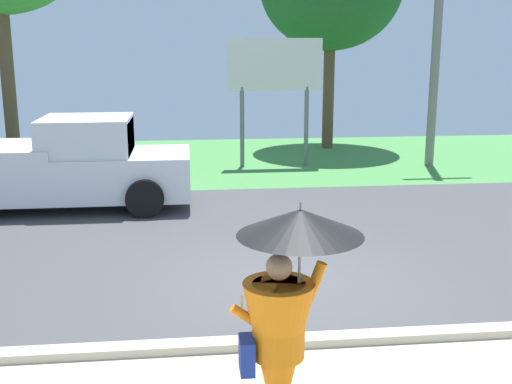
{
  "coord_description": "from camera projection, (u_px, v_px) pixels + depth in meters",
  "views": [
    {
      "loc": [
        -1.41,
        -8.56,
        3.36
      ],
      "look_at": [
        -0.34,
        1.0,
        1.1
      ],
      "focal_mm": 44.57,
      "sensor_mm": 36.0,
      "label": 1
    }
  ],
  "objects": [
    {
      "name": "ground_plane",
      "position": [
        263.0,
        227.0,
        12.07
      ],
      "size": [
        40.0,
        22.0,
        0.2
      ],
      "color": "#424244"
    },
    {
      "name": "monk_pedestrian",
      "position": [
        284.0,
        321.0,
        5.26
      ],
      "size": [
        1.09,
        1.03,
        2.13
      ],
      "rotation": [
        0.0,
        0.0,
        -0.12
      ],
      "color": "orange",
      "rests_on": "ground_plane"
    },
    {
      "name": "pickup_truck",
      "position": [
        66.0,
        166.0,
        13.2
      ],
      "size": [
        5.2,
        2.28,
        1.88
      ],
      "rotation": [
        0.0,
        0.0,
        0.01
      ],
      "color": "silver",
      "rests_on": "ground_plane"
    },
    {
      "name": "utility_pole",
      "position": [
        438.0,
        20.0,
        17.06
      ],
      "size": [
        1.8,
        0.24,
        7.6
      ],
      "color": "gray",
      "rests_on": "ground_plane"
    },
    {
      "name": "roadside_billboard",
      "position": [
        275.0,
        74.0,
        17.3
      ],
      "size": [
        2.6,
        0.12,
        3.5
      ],
      "color": "slate",
      "rests_on": "ground_plane"
    }
  ]
}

